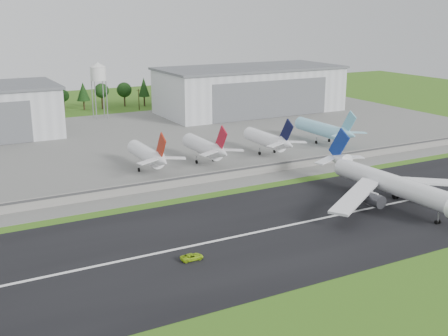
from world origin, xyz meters
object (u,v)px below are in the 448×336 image
ground_vehicle (192,257)px  parked_jet_skyblue (325,130)px  main_airliner (393,189)px  parked_jet_navy (269,140)px  parked_jet_red_a (149,155)px  parked_jet_red_b (207,148)px

ground_vehicle → parked_jet_skyblue: parked_jet_skyblue is taller
main_airliner → parked_jet_skyblue: bearing=-116.0°
ground_vehicle → parked_jet_navy: parked_jet_navy is taller
main_airliner → parked_jet_navy: (0.06, 66.98, 1.20)m
main_airliner → parked_jet_navy: 66.99m
ground_vehicle → parked_jet_red_a: 76.05m
parked_jet_red_b → parked_jet_navy: bearing=-0.0°
main_airliner → ground_vehicle: (-68.22, -6.73, -4.05)m
main_airliner → parked_jet_red_a: main_airliner is taller
main_airliner → parked_jet_skyblue: 78.66m
main_airliner → parked_jet_navy: bearing=-92.3°
parked_jet_red_a → parked_jet_red_b: (22.67, 0.02, 0.11)m
main_airliner → parked_jet_red_a: (-50.22, 66.98, 1.16)m
parked_jet_skyblue → parked_jet_red_b: bearing=-175.2°
parked_jet_red_a → ground_vehicle: bearing=-103.7°
parked_jet_red_a → parked_jet_red_b: bearing=0.0°
parked_jet_red_b → ground_vehicle: bearing=-118.9°
main_airliner → parked_jet_red_b: size_ratio=1.89×
parked_jet_navy → parked_jet_skyblue: 31.99m
main_airliner → ground_vehicle: main_airliner is taller
parked_jet_skyblue → main_airliner: bearing=-113.7°
ground_vehicle → parked_jet_navy: size_ratio=0.17×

